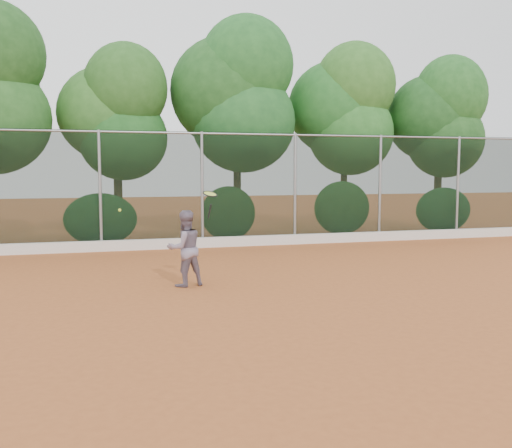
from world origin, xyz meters
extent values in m
plane|color=#A45426|center=(0.00, 0.00, 0.00)|extent=(80.00, 80.00, 0.00)
cube|color=silver|center=(0.00, 6.82, 0.15)|extent=(24.00, 0.20, 0.30)
imported|color=slate|center=(-1.44, 1.22, 0.77)|extent=(0.89, 0.77, 1.54)
cube|color=black|center=(0.00, 7.00, 1.75)|extent=(24.00, 0.01, 3.50)
cylinder|color=gray|center=(0.00, 7.00, 3.45)|extent=(24.00, 0.06, 0.06)
cylinder|color=gray|center=(-3.00, 7.00, 1.75)|extent=(0.09, 0.09, 3.50)
cylinder|color=gray|center=(0.00, 7.00, 1.75)|extent=(0.09, 0.09, 3.50)
cylinder|color=gray|center=(3.00, 7.00, 1.75)|extent=(0.09, 0.09, 3.50)
cylinder|color=gray|center=(6.00, 7.00, 1.75)|extent=(0.09, 0.09, 3.50)
cylinder|color=gray|center=(9.00, 7.00, 1.75)|extent=(0.09, 0.09, 3.50)
cylinder|color=#472D1B|center=(-2.40, 9.30, 1.20)|extent=(0.28, 0.28, 2.40)
ellipsoid|color=#1C511C|center=(-2.20, 9.20, 3.40)|extent=(2.90, 2.40, 2.80)
ellipsoid|color=#2B5F20|center=(-2.70, 9.50, 4.20)|extent=(3.20, 2.70, 3.10)
ellipsoid|color=#23501B|center=(-2.10, 9.00, 5.00)|extent=(2.70, 2.30, 2.90)
cylinder|color=#3C2917|center=(1.60, 9.00, 1.50)|extent=(0.26, 0.26, 3.00)
ellipsoid|color=#2C732D|center=(1.80, 8.90, 4.00)|extent=(3.60, 3.00, 3.50)
ellipsoid|color=#2C6627|center=(1.30, 9.20, 5.00)|extent=(3.90, 3.20, 3.80)
ellipsoid|color=#2D772D|center=(1.90, 8.80, 5.90)|extent=(3.20, 2.70, 3.30)
cylinder|color=#442E1A|center=(5.70, 9.20, 1.35)|extent=(0.24, 0.24, 2.70)
ellipsoid|color=#235E20|center=(5.90, 9.10, 3.70)|extent=(3.20, 2.70, 3.10)
ellipsoid|color=#1D551E|center=(5.40, 9.40, 4.60)|extent=(3.50, 2.90, 3.40)
ellipsoid|color=#295A1F|center=(6.00, 9.00, 5.40)|extent=(3.00, 2.50, 3.10)
cylinder|color=#46301A|center=(9.40, 8.80, 1.25)|extent=(0.28, 0.28, 2.50)
ellipsoid|color=#2E6627|center=(9.60, 8.70, 3.50)|extent=(3.00, 2.50, 2.90)
ellipsoid|color=#285F24|center=(9.10, 9.00, 4.30)|extent=(3.30, 2.80, 3.20)
ellipsoid|color=#31742C|center=(9.70, 8.60, 5.10)|extent=(2.80, 2.40, 3.00)
ellipsoid|color=#286B29|center=(-3.00, 7.80, 0.85)|extent=(2.20, 1.16, 1.60)
ellipsoid|color=#2E6325|center=(1.00, 7.80, 0.95)|extent=(1.80, 1.04, 1.76)
ellipsoid|color=#36772D|center=(5.00, 7.80, 1.05)|extent=(2.00, 1.10, 1.84)
ellipsoid|color=#2A6E2B|center=(9.00, 7.80, 0.90)|extent=(2.16, 1.12, 1.64)
cylinder|color=black|center=(-0.94, 1.10, 1.52)|extent=(0.08, 0.14, 0.30)
torus|color=black|center=(-0.94, 1.04, 1.87)|extent=(0.39, 0.38, 0.12)
cylinder|color=#BFCB3B|center=(-0.94, 1.04, 1.87)|extent=(0.33, 0.32, 0.09)
sphere|color=#D9F437|center=(-2.68, 1.75, 1.54)|extent=(0.06, 0.06, 0.06)
camera|label=1|loc=(-3.17, -10.15, 2.36)|focal=40.00mm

